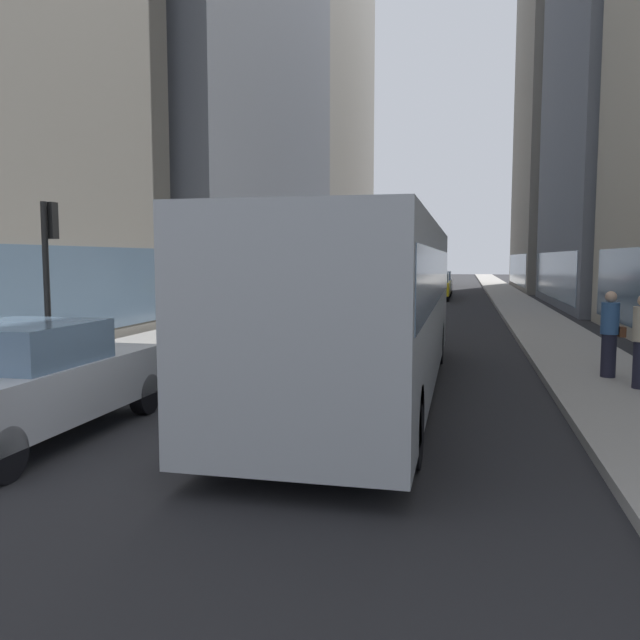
{
  "coord_description": "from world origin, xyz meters",
  "views": [
    {
      "loc": [
        2.92,
        -7.55,
        2.47
      ],
      "look_at": [
        0.48,
        3.27,
        1.4
      ],
      "focal_mm": 35.82,
      "sensor_mm": 36.0,
      "label": 1
    }
  ],
  "objects_px": {
    "car_white_van": "(358,288)",
    "traffic_light_near": "(48,260)",
    "car_yellow_taxi": "(434,286)",
    "transit_bus": "(367,296)",
    "car_red_coupe": "(414,278)",
    "car_silver_sedan": "(31,380)",
    "pedestrian_with_handbag": "(610,333)",
    "car_grey_wagon": "(438,283)",
    "car_blue_hatchback": "(370,285)",
    "dalmatian_dog": "(181,417)",
    "box_truck": "(343,281)"
  },
  "relations": [
    {
      "from": "car_yellow_taxi",
      "to": "car_grey_wagon",
      "type": "bearing_deg",
      "value": 90.0
    },
    {
      "from": "car_red_coupe",
      "to": "pedestrian_with_handbag",
      "type": "height_order",
      "value": "pedestrian_with_handbag"
    },
    {
      "from": "transit_bus",
      "to": "pedestrian_with_handbag",
      "type": "xyz_separation_m",
      "value": [
        4.53,
        1.74,
        -0.76
      ]
    },
    {
      "from": "car_yellow_taxi",
      "to": "car_grey_wagon",
      "type": "xyz_separation_m",
      "value": [
        0.0,
        4.75,
        0.0
      ]
    },
    {
      "from": "car_white_van",
      "to": "traffic_light_near",
      "type": "distance_m",
      "value": 24.16
    },
    {
      "from": "car_red_coupe",
      "to": "box_truck",
      "type": "bearing_deg",
      "value": -90.0
    },
    {
      "from": "car_white_van",
      "to": "traffic_light_near",
      "type": "xyz_separation_m",
      "value": [
        -2.1,
        -24.02,
        1.62
      ]
    },
    {
      "from": "car_yellow_taxi",
      "to": "car_blue_hatchback",
      "type": "bearing_deg",
      "value": 170.41
    },
    {
      "from": "car_silver_sedan",
      "to": "pedestrian_with_handbag",
      "type": "distance_m",
      "value": 10.34
    },
    {
      "from": "car_yellow_taxi",
      "to": "traffic_light_near",
      "type": "relative_size",
      "value": 1.19
    },
    {
      "from": "car_grey_wagon",
      "to": "box_truck",
      "type": "bearing_deg",
      "value": -96.38
    },
    {
      "from": "transit_bus",
      "to": "car_silver_sedan",
      "type": "xyz_separation_m",
      "value": [
        -4.0,
        -4.1,
        -0.96
      ]
    },
    {
      "from": "box_truck",
      "to": "dalmatian_dog",
      "type": "distance_m",
      "value": 14.82
    },
    {
      "from": "car_red_coupe",
      "to": "car_grey_wagon",
      "type": "height_order",
      "value": "same"
    },
    {
      "from": "car_grey_wagon",
      "to": "car_silver_sedan",
      "type": "bearing_deg",
      "value": -96.35
    },
    {
      "from": "transit_bus",
      "to": "box_truck",
      "type": "bearing_deg",
      "value": 103.02
    },
    {
      "from": "car_white_van",
      "to": "dalmatian_dog",
      "type": "height_order",
      "value": "car_white_van"
    },
    {
      "from": "transit_bus",
      "to": "dalmatian_dog",
      "type": "height_order",
      "value": "transit_bus"
    },
    {
      "from": "car_silver_sedan",
      "to": "car_grey_wagon",
      "type": "distance_m",
      "value": 36.17
    },
    {
      "from": "dalmatian_dog",
      "to": "pedestrian_with_handbag",
      "type": "relative_size",
      "value": 0.57
    },
    {
      "from": "car_silver_sedan",
      "to": "car_red_coupe",
      "type": "xyz_separation_m",
      "value": [
        1.6,
        47.02,
        -0.0
      ]
    },
    {
      "from": "car_white_van",
      "to": "dalmatian_dog",
      "type": "distance_m",
      "value": 27.8
    },
    {
      "from": "car_silver_sedan",
      "to": "car_grey_wagon",
      "type": "bearing_deg",
      "value": 83.65
    },
    {
      "from": "box_truck",
      "to": "car_yellow_taxi",
      "type": "bearing_deg",
      "value": 81.83
    },
    {
      "from": "transit_bus",
      "to": "car_red_coupe",
      "type": "height_order",
      "value": "transit_bus"
    },
    {
      "from": "car_white_van",
      "to": "dalmatian_dog",
      "type": "bearing_deg",
      "value": -85.21
    },
    {
      "from": "dalmatian_dog",
      "to": "pedestrian_with_handbag",
      "type": "bearing_deg",
      "value": 44.63
    },
    {
      "from": "transit_bus",
      "to": "dalmatian_dog",
      "type": "xyz_separation_m",
      "value": [
        -1.68,
        -4.39,
        -1.26
      ]
    },
    {
      "from": "dalmatian_dog",
      "to": "car_yellow_taxi",
      "type": "bearing_deg",
      "value": 86.95
    },
    {
      "from": "dalmatian_dog",
      "to": "pedestrian_with_handbag",
      "type": "height_order",
      "value": "pedestrian_with_handbag"
    },
    {
      "from": "car_white_van",
      "to": "transit_bus",
      "type": "bearing_deg",
      "value": -80.27
    },
    {
      "from": "car_blue_hatchback",
      "to": "pedestrian_with_handbag",
      "type": "xyz_separation_m",
      "value": [
        8.53,
        -26.03,
        0.19
      ]
    },
    {
      "from": "car_red_coupe",
      "to": "car_white_van",
      "type": "height_order",
      "value": "same"
    },
    {
      "from": "car_grey_wagon",
      "to": "car_yellow_taxi",
      "type": "bearing_deg",
      "value": -90.0
    },
    {
      "from": "car_grey_wagon",
      "to": "pedestrian_with_handbag",
      "type": "xyz_separation_m",
      "value": [
        4.53,
        -30.11,
        0.19
      ]
    },
    {
      "from": "car_yellow_taxi",
      "to": "pedestrian_with_handbag",
      "type": "height_order",
      "value": "pedestrian_with_handbag"
    },
    {
      "from": "transit_bus",
      "to": "traffic_light_near",
      "type": "xyz_separation_m",
      "value": [
        -6.1,
        -0.7,
        0.66
      ]
    },
    {
      "from": "car_grey_wagon",
      "to": "dalmatian_dog",
      "type": "relative_size",
      "value": 4.38
    },
    {
      "from": "car_red_coupe",
      "to": "traffic_light_near",
      "type": "relative_size",
      "value": 1.16
    },
    {
      "from": "transit_bus",
      "to": "pedestrian_with_handbag",
      "type": "relative_size",
      "value": 6.82
    },
    {
      "from": "car_white_van",
      "to": "pedestrian_with_handbag",
      "type": "distance_m",
      "value": 23.2
    },
    {
      "from": "car_yellow_taxi",
      "to": "car_blue_hatchback",
      "type": "distance_m",
      "value": 4.06
    },
    {
      "from": "car_yellow_taxi",
      "to": "dalmatian_dog",
      "type": "height_order",
      "value": "car_yellow_taxi"
    },
    {
      "from": "transit_bus",
      "to": "pedestrian_with_handbag",
      "type": "height_order",
      "value": "transit_bus"
    },
    {
      "from": "car_red_coupe",
      "to": "car_blue_hatchback",
      "type": "distance_m",
      "value": 15.23
    },
    {
      "from": "car_yellow_taxi",
      "to": "traffic_light_near",
      "type": "distance_m",
      "value": 28.5
    },
    {
      "from": "transit_bus",
      "to": "car_grey_wagon",
      "type": "relative_size",
      "value": 2.74
    },
    {
      "from": "car_silver_sedan",
      "to": "car_grey_wagon",
      "type": "xyz_separation_m",
      "value": [
        4.0,
        35.95,
        0.0
      ]
    },
    {
      "from": "transit_bus",
      "to": "box_truck",
      "type": "height_order",
      "value": "same"
    },
    {
      "from": "transit_bus",
      "to": "car_yellow_taxi",
      "type": "xyz_separation_m",
      "value": [
        0.0,
        27.09,
        -0.96
      ]
    }
  ]
}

